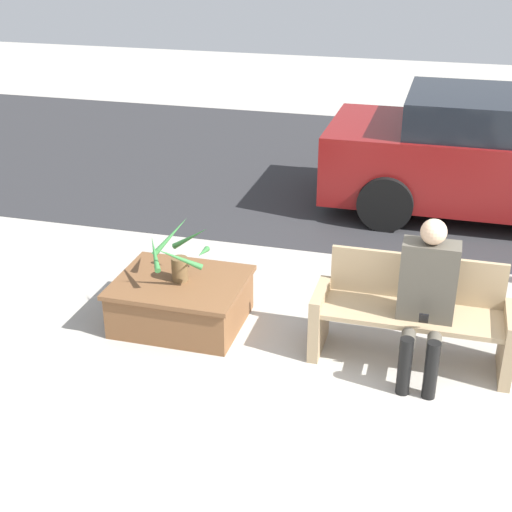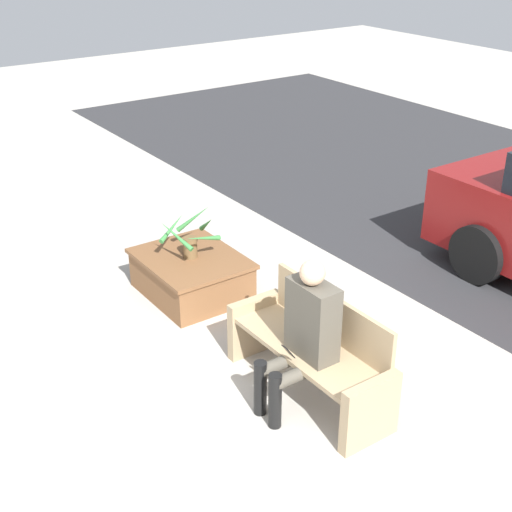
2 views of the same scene
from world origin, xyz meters
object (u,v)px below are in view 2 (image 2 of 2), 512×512
at_px(planter_box, 191,274).
at_px(potted_plant, 190,237).
at_px(bench, 313,350).
at_px(person_seated, 305,330).

distance_m(planter_box, potted_plant, 0.42).
xyz_separation_m(bench, potted_plant, (-1.99, 0.03, 0.25)).
relative_size(bench, person_seated, 1.24).
xyz_separation_m(bench, planter_box, (-2.00, 0.03, -0.17)).
distance_m(bench, planter_box, 2.00).
bearing_deg(potted_plant, bench, -0.92).
xyz_separation_m(person_seated, potted_plant, (-2.09, 0.20, -0.05)).
bearing_deg(bench, potted_plant, 179.08).
bearing_deg(potted_plant, planter_box, -107.85).
height_order(person_seated, planter_box, person_seated).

